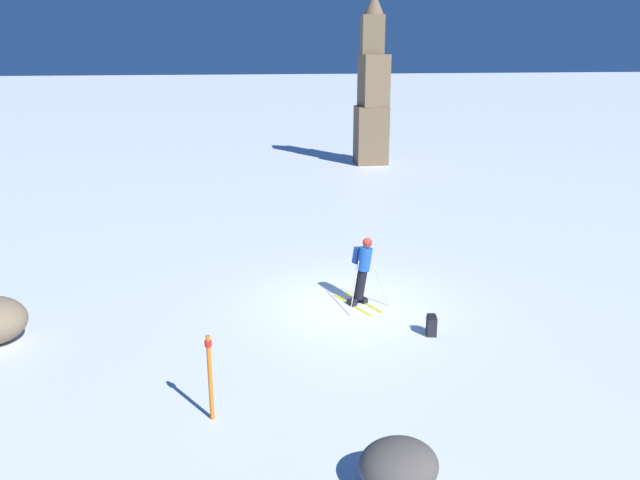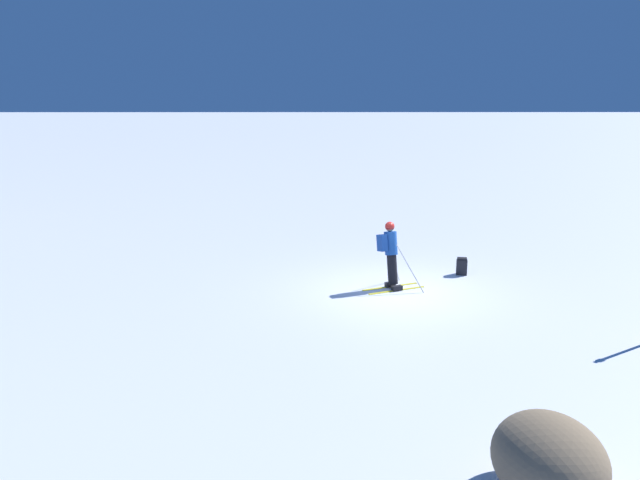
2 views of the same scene
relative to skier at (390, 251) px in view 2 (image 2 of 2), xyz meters
The scene contains 4 objects.
ground_plane 1.06m from the skier, 164.34° to the right, with size 300.00×300.00×0.00m, color white.
skier is the anchor object (origin of this frame).
spare_backpack 2.62m from the skier, 62.03° to the right, with size 0.27×0.33×0.50m.
exposed_boulder_0 9.06m from the skier, behind, with size 1.69×1.44×1.10m, color #7A664C.
Camera 2 is at (-15.78, 2.07, 5.15)m, focal length 35.00 mm.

